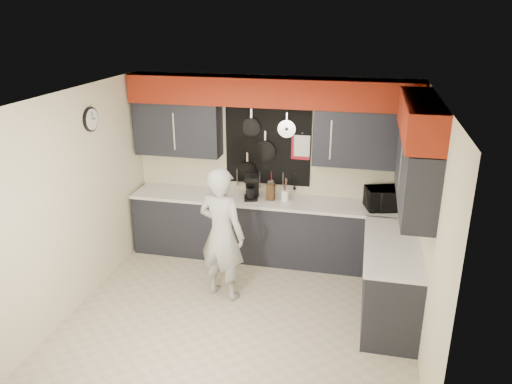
% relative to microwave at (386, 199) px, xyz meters
% --- Properties ---
extents(ground, '(4.00, 4.00, 0.00)m').
position_rel_microwave_xyz_m(ground, '(-1.62, -1.43, -1.07)').
color(ground, '#C4B098').
rests_on(ground, ground).
extents(back_wall_assembly, '(4.00, 0.36, 2.60)m').
position_rel_microwave_xyz_m(back_wall_assembly, '(-1.61, 0.17, 0.94)').
color(back_wall_assembly, beige).
rests_on(back_wall_assembly, ground).
extents(right_wall_assembly, '(0.36, 3.50, 2.60)m').
position_rel_microwave_xyz_m(right_wall_assembly, '(0.23, -1.17, 0.88)').
color(right_wall_assembly, beige).
rests_on(right_wall_assembly, ground).
extents(left_wall_assembly, '(0.05, 3.50, 2.60)m').
position_rel_microwave_xyz_m(left_wall_assembly, '(-3.61, -1.42, 0.27)').
color(left_wall_assembly, beige).
rests_on(left_wall_assembly, ground).
extents(base_cabinets, '(3.95, 2.20, 0.92)m').
position_rel_microwave_xyz_m(base_cabinets, '(-1.13, -0.30, -0.61)').
color(base_cabinets, black).
rests_on(base_cabinets, ground).
extents(microwave, '(0.61, 0.49, 0.29)m').
position_rel_microwave_xyz_m(microwave, '(0.00, 0.00, 0.00)').
color(microwave, black).
rests_on(microwave, base_cabinets).
extents(knife_block, '(0.11, 0.11, 0.23)m').
position_rel_microwave_xyz_m(knife_block, '(-1.56, -0.01, -0.03)').
color(knife_block, '#351D11').
rests_on(knife_block, base_cabinets).
extents(utensil_crock, '(0.11, 0.11, 0.14)m').
position_rel_microwave_xyz_m(utensil_crock, '(-1.36, 0.02, -0.07)').
color(utensil_crock, white).
rests_on(utensil_crock, base_cabinets).
extents(coffee_maker, '(0.24, 0.27, 0.34)m').
position_rel_microwave_xyz_m(coffee_maker, '(-1.84, -0.02, 0.03)').
color(coffee_maker, black).
rests_on(coffee_maker, base_cabinets).
extents(person, '(0.72, 0.57, 1.70)m').
position_rel_microwave_xyz_m(person, '(-1.95, -1.11, -0.21)').
color(person, '#AAAAA8').
rests_on(person, ground).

